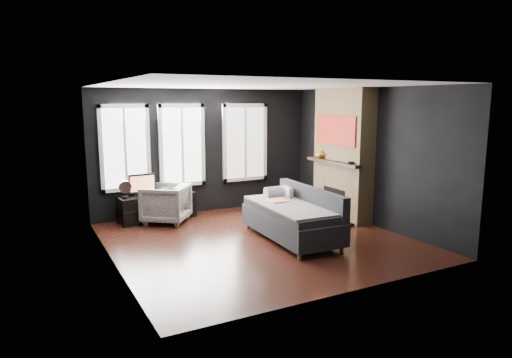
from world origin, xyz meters
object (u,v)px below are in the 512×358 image
armchair (166,202)px  monitor (142,183)px  mug (180,190)px  mantel_vase (320,154)px  book (183,186)px  sofa (291,214)px  media_console (157,207)px

armchair → monitor: size_ratio=1.50×
mug → mantel_vase: bearing=-22.8°
mug → book: book is taller
sofa → armchair: bearing=129.5°
sofa → book: bearing=116.8°
media_console → book: bearing=1.6°
armchair → book: bearing=163.9°
armchair → sofa: bearing=74.2°
monitor → mantel_vase: (3.54, -1.19, 0.53)m
monitor → mug: (0.78, -0.03, -0.20)m
armchair → media_console: 0.35m
monitor → book: 0.89m
sofa → mug: sofa is taller
armchair → mug: armchair is taller
media_console → mug: 0.59m
sofa → book: 2.79m
mug → media_console: bearing=176.4°
book → mug: bearing=-134.0°
monitor → sofa: bearing=-54.4°
media_console → book: size_ratio=7.20×
monitor → book: monitor is taller
book → mantel_vase: mantel_vase is taller
mug → armchair: bearing=-146.2°
media_console → mug: bearing=-9.4°
sofa → armchair: sofa is taller
mug → book: 0.16m
book → mantel_vase: 3.02m
armchair → mantel_vase: bearing=111.2°
mantel_vase → mug: bearing=157.2°
sofa → book: sofa is taller
sofa → mantel_vase: bearing=42.5°
sofa → monitor: monitor is taller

